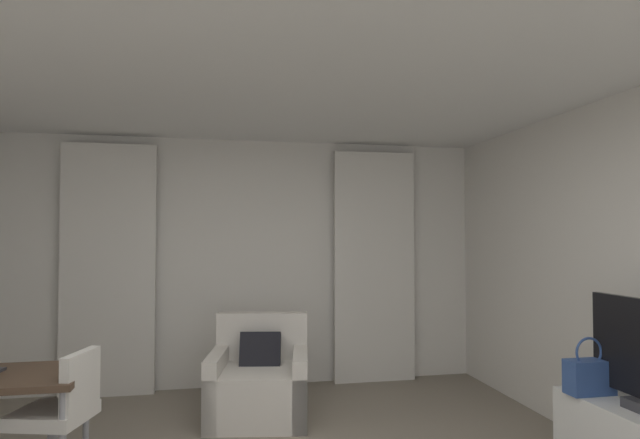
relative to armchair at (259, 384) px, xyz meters
The scene contains 7 objects.
wall_window 1.44m from the armchair, 92.92° to the left, with size 5.12×0.06×2.60m.
ceiling 3.08m from the armchair, 91.50° to the right, with size 5.12×6.12×0.06m, color white.
curtain_left_panel 1.94m from the armchair, 147.88° to the left, with size 0.90×0.06×2.50m.
curtain_right_panel 1.86m from the armchair, 34.12° to the left, with size 0.90×0.06×2.50m.
armchair is the anchor object (origin of this frame).
desk_chair 1.75m from the armchair, 137.73° to the right, with size 0.49×0.49×0.88m.
handbag_primary 2.59m from the armchair, 38.01° to the right, with size 0.30×0.14×0.37m.
Camera 1 is at (-0.31, -2.57, 1.58)m, focal length 29.18 mm.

